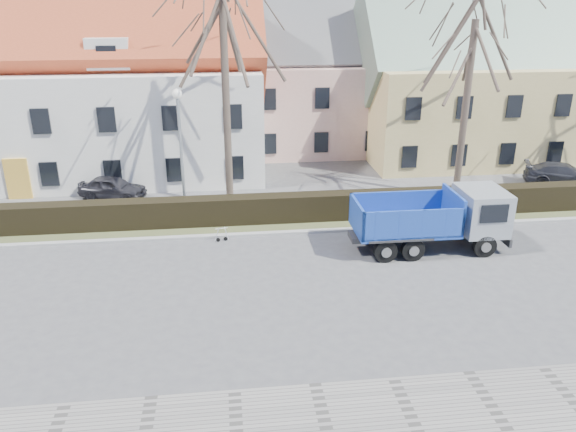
{
  "coord_description": "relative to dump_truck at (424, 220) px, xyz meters",
  "views": [
    {
      "loc": [
        -2.25,
        -18.55,
        10.11
      ],
      "look_at": [
        0.29,
        2.77,
        1.6
      ],
      "focal_mm": 35.0,
      "sensor_mm": 36.0,
      "label": 1
    }
  ],
  "objects": [
    {
      "name": "tree_1",
      "position": [
        -7.98,
        6.18,
        4.99
      ],
      "size": [
        9.2,
        9.2,
        12.65
      ],
      "primitive_type": null,
      "color": "#483B31",
      "rests_on": "ground"
    },
    {
      "name": "building_pink",
      "position": [
        -1.98,
        17.68,
        2.67
      ],
      "size": [
        10.8,
        8.8,
        8.0
      ],
      "primitive_type": null,
      "color": "#D8A699",
      "rests_on": "ground"
    },
    {
      "name": "curb_far",
      "position": [
        -5.98,
        2.28,
        -1.27
      ],
      "size": [
        80.0,
        0.3,
        0.12
      ],
      "primitive_type": "cube",
      "color": "#959493",
      "rests_on": "ground"
    },
    {
      "name": "parked_car_b",
      "position": [
        10.85,
        7.36,
        -0.71
      ],
      "size": [
        4.61,
        3.2,
        1.24
      ],
      "primitive_type": "imported",
      "rotation": [
        0.0,
        0.0,
        1.19
      ],
      "color": "#31323A",
      "rests_on": "ground"
    },
    {
      "name": "tree_2",
      "position": [
        4.02,
        6.18,
        4.17
      ],
      "size": [
        8.0,
        8.0,
        11.0
      ],
      "primitive_type": null,
      "color": "#483B31",
      "rests_on": "ground"
    },
    {
      "name": "building_yellow",
      "position": [
        10.02,
        14.68,
        2.92
      ],
      "size": [
        18.8,
        10.8,
        8.5
      ],
      "primitive_type": null,
      "color": "tan",
      "rests_on": "ground"
    },
    {
      "name": "dump_truck",
      "position": [
        0.0,
        0.0,
        0.0
      ],
      "size": [
        6.66,
        2.48,
        2.66
      ],
      "primitive_type": null,
      "rotation": [
        0.0,
        0.0,
        -0.0
      ],
      "color": "#16399A",
      "rests_on": "ground"
    },
    {
      "name": "parked_car_a",
      "position": [
        -14.12,
        8.15,
        -0.73
      ],
      "size": [
        3.8,
        2.43,
        1.2
      ],
      "primitive_type": "imported",
      "rotation": [
        0.0,
        0.0,
        1.26
      ],
      "color": "#26252B",
      "rests_on": "ground"
    },
    {
      "name": "building_white",
      "position": [
        -18.98,
        13.68,
        3.42
      ],
      "size": [
        26.8,
        10.8,
        9.5
      ],
      "primitive_type": null,
      "color": "silver",
      "rests_on": "ground"
    },
    {
      "name": "hedge",
      "position": [
        -5.98,
        3.68,
        -0.68
      ],
      "size": [
        60.0,
        0.9,
        1.3
      ],
      "primitive_type": "cube",
      "color": "black",
      "rests_on": "ground"
    },
    {
      "name": "grass_strip",
      "position": [
        -5.98,
        3.88,
        -1.28
      ],
      "size": [
        80.0,
        3.0,
        0.1
      ],
      "primitive_type": "cube",
      "color": "#444C2A",
      "rests_on": "ground"
    },
    {
      "name": "streetlight",
      "position": [
        -10.15,
        4.68,
        1.81
      ],
      "size": [
        0.49,
        0.49,
        6.28
      ],
      "primitive_type": null,
      "color": "#959CA1",
      "rests_on": "ground"
    },
    {
      "name": "cart_frame",
      "position": [
        -8.66,
        1.77,
        -0.98
      ],
      "size": [
        0.85,
        0.6,
        0.7
      ],
      "primitive_type": null,
      "rotation": [
        0.0,
        0.0,
        0.22
      ],
      "color": "silver",
      "rests_on": "ground"
    },
    {
      "name": "ground",
      "position": [
        -5.98,
        -2.32,
        -1.33
      ],
      "size": [
        120.0,
        120.0,
        0.0
      ],
      "primitive_type": "plane",
      "color": "#4A4A4D"
    }
  ]
}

